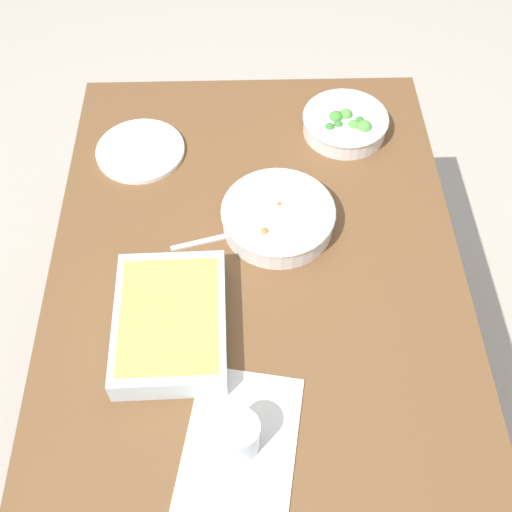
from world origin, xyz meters
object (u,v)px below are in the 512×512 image
(spoon_by_broccoli, at_px, (341,141))
(stew_bowl, at_px, (278,216))
(broccoli_bowl, at_px, (345,123))
(side_plate, at_px, (140,151))
(baking_dish, at_px, (170,321))
(spoon_by_stew, at_px, (220,237))
(drink_cup, at_px, (240,436))

(spoon_by_broccoli, bearing_deg, stew_bowl, 146.91)
(broccoli_bowl, height_order, side_plate, broccoli_bowl)
(baking_dish, height_order, spoon_by_stew, baking_dish)
(stew_bowl, xyz_separation_m, spoon_by_broccoli, (0.26, -0.17, -0.03))
(baking_dish, bearing_deg, drink_cup, -150.27)
(broccoli_bowl, bearing_deg, drink_cup, 161.17)
(spoon_by_broccoli, bearing_deg, broccoli_bowl, -18.40)
(baking_dish, xyz_separation_m, spoon_by_broccoli, (0.53, -0.40, -0.03))
(baking_dish, relative_size, spoon_by_stew, 1.75)
(spoon_by_stew, bearing_deg, broccoli_bowl, -43.03)
(baking_dish, bearing_deg, spoon_by_stew, -22.62)
(stew_bowl, height_order, baking_dish, same)
(broccoli_bowl, relative_size, side_plate, 0.99)
(drink_cup, bearing_deg, broccoli_bowl, -18.83)
(broccoli_bowl, relative_size, spoon_by_stew, 1.25)
(broccoli_bowl, height_order, spoon_by_broccoli, broccoli_bowl)
(baking_dish, height_order, side_plate, baking_dish)
(baking_dish, distance_m, drink_cup, 0.27)
(broccoli_bowl, distance_m, spoon_by_stew, 0.46)
(drink_cup, bearing_deg, spoon_by_broccoli, -18.85)
(broccoli_bowl, bearing_deg, spoon_by_stew, 136.97)
(stew_bowl, xyz_separation_m, broccoli_bowl, (0.30, -0.18, -0.00))
(baking_dish, xyz_separation_m, side_plate, (0.51, 0.11, -0.03))
(broccoli_bowl, bearing_deg, baking_dish, 144.09)
(baking_dish, bearing_deg, stew_bowl, -40.55)
(broccoli_bowl, xyz_separation_m, drink_cup, (-0.81, 0.27, 0.01))
(spoon_by_stew, bearing_deg, drink_cup, -175.07)
(side_plate, bearing_deg, spoon_by_stew, -143.94)
(stew_bowl, relative_size, broccoli_bowl, 1.18)
(stew_bowl, height_order, spoon_by_stew, stew_bowl)
(broccoli_bowl, relative_size, drink_cup, 2.56)
(broccoli_bowl, distance_m, spoon_by_broccoli, 0.05)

